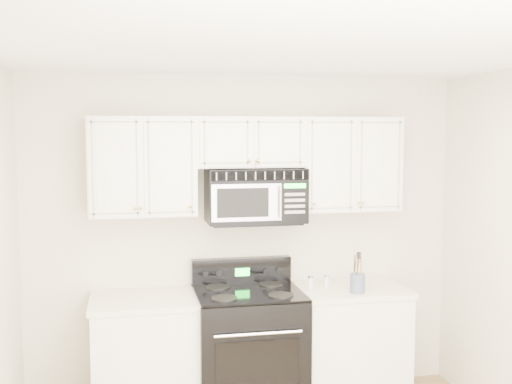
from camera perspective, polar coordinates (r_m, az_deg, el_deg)
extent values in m
cube|color=white|center=(3.48, 4.36, 12.58)|extent=(3.50, 3.50, 0.01)
cube|color=beige|center=(5.24, -0.98, -4.00)|extent=(3.50, 0.01, 2.60)
cube|color=white|center=(5.07, -9.50, -14.47)|extent=(0.82, 0.63, 0.88)
cube|color=beige|center=(4.93, -9.59, -9.44)|extent=(0.86, 0.65, 0.04)
cube|color=white|center=(5.36, 8.35, -13.33)|extent=(0.82, 0.63, 0.88)
cube|color=beige|center=(5.23, 8.42, -8.56)|extent=(0.86, 0.65, 0.04)
cube|color=black|center=(5.12, -0.66, -13.98)|extent=(0.81, 0.69, 0.92)
cube|color=black|center=(4.80, 0.16, -15.48)|extent=(0.62, 0.01, 0.43)
cylinder|color=silver|center=(4.68, 0.22, -12.50)|extent=(0.64, 0.02, 0.02)
cube|color=black|center=(4.98, -0.67, -8.93)|extent=(0.81, 0.69, 0.02)
cube|color=black|center=(5.25, -1.30, -7.03)|extent=(0.81, 0.08, 0.21)
cube|color=#19FB30|center=(5.20, -1.21, -7.14)|extent=(0.12, 0.00, 0.06)
cube|color=white|center=(4.92, -10.07, 2.26)|extent=(0.80, 0.33, 0.75)
cube|color=white|center=(5.23, 8.22, 2.49)|extent=(0.80, 0.33, 0.75)
cube|color=white|center=(5.00, -0.65, 4.47)|extent=(0.84, 0.33, 0.39)
sphere|color=tan|center=(4.76, -10.19, -1.41)|extent=(0.03, 0.03, 0.03)
sphere|color=tan|center=(4.78, -5.88, -1.32)|extent=(0.03, 0.03, 0.03)
sphere|color=tan|center=(4.97, 5.21, -1.06)|extent=(0.03, 0.03, 0.03)
sphere|color=tan|center=(5.08, 9.10, -0.95)|extent=(0.03, 0.03, 0.03)
sphere|color=tan|center=(4.82, -0.58, 2.82)|extent=(0.03, 0.03, 0.03)
sphere|color=tan|center=(4.83, 0.12, 2.82)|extent=(0.03, 0.03, 0.03)
cylinder|color=#A71325|center=(4.83, -0.01, 2.21)|extent=(0.00, 0.00, 0.10)
sphere|color=tan|center=(4.83, -0.01, 1.55)|extent=(0.03, 0.03, 0.03)
cube|color=black|center=(5.01, -0.06, -0.27)|extent=(0.76, 0.38, 0.42)
cube|color=#9B9587|center=(4.82, 0.37, 1.47)|extent=(0.74, 0.01, 0.08)
cube|color=#9D9BAB|center=(4.81, -0.83, -0.95)|extent=(0.53, 0.01, 0.28)
cube|color=black|center=(4.80, -1.17, -0.97)|extent=(0.39, 0.01, 0.22)
cube|color=black|center=(4.89, 3.46, -0.85)|extent=(0.21, 0.01, 0.28)
cube|color=#19FB30|center=(4.87, 3.49, 0.55)|extent=(0.17, 0.00, 0.04)
cylinder|color=silver|center=(4.83, 2.20, -0.93)|extent=(0.02, 0.02, 0.24)
cylinder|color=#4A556D|center=(5.04, 9.01, -8.01)|extent=(0.12, 0.12, 0.15)
cylinder|color=#B27746|center=(5.04, 9.37, -7.16)|extent=(0.01, 0.01, 0.26)
cylinder|color=black|center=(5.04, 8.73, -7.02)|extent=(0.01, 0.01, 0.27)
cylinder|color=#B27746|center=(4.99, 8.97, -7.05)|extent=(0.01, 0.01, 0.29)
cylinder|color=black|center=(5.04, 9.37, -7.16)|extent=(0.01, 0.01, 0.26)
cylinder|color=#B27746|center=(5.04, 8.73, -7.02)|extent=(0.01, 0.01, 0.27)
cylinder|color=black|center=(4.99, 8.97, -7.05)|extent=(0.01, 0.01, 0.29)
cylinder|color=#B27746|center=(5.04, 9.36, -7.16)|extent=(0.01, 0.01, 0.26)
cylinder|color=silver|center=(5.13, 4.87, -8.08)|extent=(0.04, 0.04, 0.09)
cylinder|color=silver|center=(5.11, 4.88, -7.52)|extent=(0.04, 0.04, 0.02)
cylinder|color=silver|center=(5.18, 6.29, -7.96)|extent=(0.04, 0.04, 0.08)
cylinder|color=silver|center=(5.17, 6.30, -7.43)|extent=(0.04, 0.04, 0.02)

